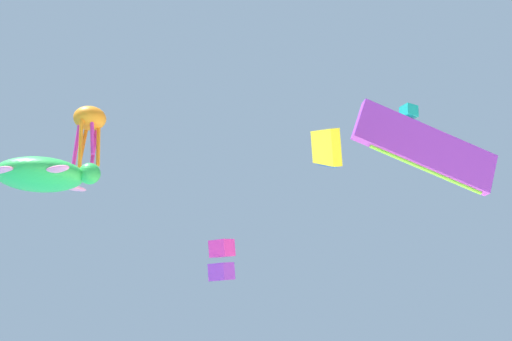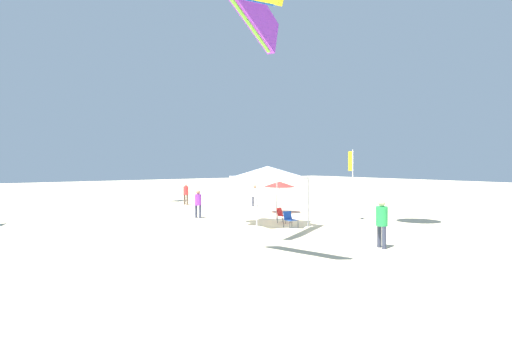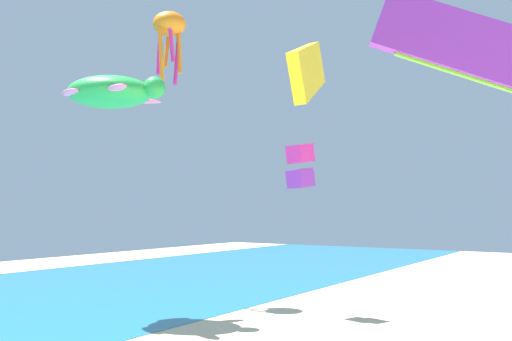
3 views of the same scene
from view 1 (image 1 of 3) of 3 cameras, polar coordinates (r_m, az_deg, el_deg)
kite_parafoil_purple at (r=21.72m, az=15.98°, el=2.04°), size 2.86×4.98×3.25m
kite_box_magenta at (r=34.48m, az=-3.32°, el=-8.58°), size 1.50×1.41×2.49m
kite_turtle_green at (r=33.27m, az=-19.85°, el=-0.41°), size 5.46×5.78×1.68m
kite_octopus_orange at (r=39.73m, az=-15.71°, el=4.52°), size 2.07×2.07×4.60m
kite_parafoil_yellow at (r=18.25m, az=6.64°, el=2.16°), size 3.64×1.39×2.25m
kite_box_teal at (r=41.86m, az=14.53°, el=4.76°), size 1.34×1.34×2.00m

